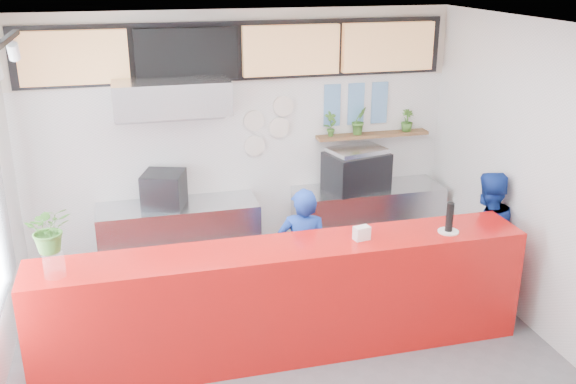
{
  "coord_description": "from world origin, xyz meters",
  "views": [
    {
      "loc": [
        -1.28,
        -4.64,
        3.51
      ],
      "look_at": [
        0.1,
        0.7,
        1.5
      ],
      "focal_mm": 40.0,
      "sensor_mm": 36.0,
      "label": 1
    }
  ],
  "objects_px": {
    "service_counter": "(286,301)",
    "staff_center": "(303,254)",
    "espresso_machine": "(356,171)",
    "staff_right": "(484,237)",
    "pepper_mill": "(450,217)",
    "panini_oven": "(164,189)"
  },
  "relations": [
    {
      "from": "service_counter",
      "to": "staff_center",
      "type": "xyz_separation_m",
      "value": [
        0.33,
        0.59,
        0.16
      ]
    },
    {
      "from": "espresso_machine",
      "to": "staff_right",
      "type": "xyz_separation_m",
      "value": [
        0.97,
        -1.33,
        -0.4
      ]
    },
    {
      "from": "service_counter",
      "to": "pepper_mill",
      "type": "height_order",
      "value": "pepper_mill"
    },
    {
      "from": "service_counter",
      "to": "staff_center",
      "type": "height_order",
      "value": "staff_center"
    },
    {
      "from": "espresso_machine",
      "to": "pepper_mill",
      "type": "height_order",
      "value": "pepper_mill"
    },
    {
      "from": "panini_oven",
      "to": "espresso_machine",
      "type": "distance_m",
      "value": 2.27
    },
    {
      "from": "panini_oven",
      "to": "pepper_mill",
      "type": "height_order",
      "value": "pepper_mill"
    },
    {
      "from": "service_counter",
      "to": "staff_center",
      "type": "bearing_deg",
      "value": 60.65
    },
    {
      "from": "service_counter",
      "to": "staff_right",
      "type": "xyz_separation_m",
      "value": [
        2.3,
        0.47,
        0.18
      ]
    },
    {
      "from": "pepper_mill",
      "to": "service_counter",
      "type": "bearing_deg",
      "value": 177.1
    },
    {
      "from": "panini_oven",
      "to": "espresso_machine",
      "type": "bearing_deg",
      "value": 18.18
    },
    {
      "from": "panini_oven",
      "to": "pepper_mill",
      "type": "xyz_separation_m",
      "value": [
        2.49,
        -1.88,
        0.16
      ]
    },
    {
      "from": "service_counter",
      "to": "espresso_machine",
      "type": "distance_m",
      "value": 2.31
    },
    {
      "from": "staff_center",
      "to": "service_counter",
      "type": "bearing_deg",
      "value": 78.47
    },
    {
      "from": "pepper_mill",
      "to": "espresso_machine",
      "type": "bearing_deg",
      "value": 96.84
    },
    {
      "from": "espresso_machine",
      "to": "staff_right",
      "type": "distance_m",
      "value": 1.69
    },
    {
      "from": "panini_oven",
      "to": "espresso_machine",
      "type": "height_order",
      "value": "espresso_machine"
    },
    {
      "from": "staff_right",
      "to": "panini_oven",
      "type": "bearing_deg",
      "value": -28.54
    },
    {
      "from": "panini_oven",
      "to": "staff_right",
      "type": "relative_size",
      "value": 0.3
    },
    {
      "from": "staff_right",
      "to": "service_counter",
      "type": "bearing_deg",
      "value": 5.32
    },
    {
      "from": "staff_right",
      "to": "pepper_mill",
      "type": "xyz_separation_m",
      "value": [
        -0.75,
        -0.55,
        0.53
      ]
    },
    {
      "from": "panini_oven",
      "to": "staff_right",
      "type": "xyz_separation_m",
      "value": [
        3.24,
        -1.33,
        -0.37
      ]
    }
  ]
}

